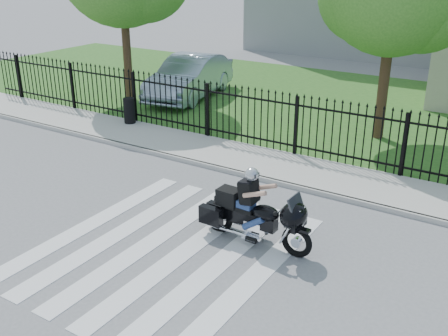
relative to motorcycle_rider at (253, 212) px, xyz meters
The scene contains 9 objects.
ground 1.90m from the motorcycle_rider, 138.22° to the right, with size 120.00×120.00×0.00m, color slate.
crosswalk 1.90m from the motorcycle_rider, 138.22° to the right, with size 5.00×5.50×0.01m, color silver, non-canonical shape.
sidewalk 4.09m from the motorcycle_rider, 109.16° to the left, with size 40.00×2.00×0.12m, color #ADAAA3.
curb 3.17m from the motorcycle_rider, 115.21° to the left, with size 40.00×0.12×0.12m, color #ADAAA3.
grass_strip 10.92m from the motorcycle_rider, 96.99° to the left, with size 40.00×12.00×0.02m, color #27581E.
iron_fence 5.00m from the motorcycle_rider, 105.39° to the left, with size 26.00×0.04×1.80m.
motorcycle_rider is the anchor object (origin of this frame).
parked_car 11.70m from the motorcycle_rider, 131.92° to the left, with size 1.77×5.07×1.67m, color #93A3B9.
litter_bin 8.60m from the motorcycle_rider, 148.32° to the left, with size 0.38×0.38×0.86m, color black.
Camera 1 is at (5.82, -7.01, 5.44)m, focal length 42.00 mm.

